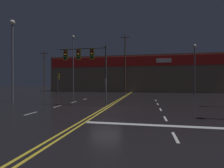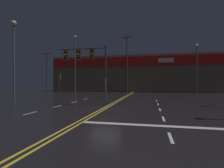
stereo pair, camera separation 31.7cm
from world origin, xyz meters
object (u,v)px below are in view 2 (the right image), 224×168
at_px(traffic_signal_corner_northwest, 59,79).
at_px(streetlight_far_right, 75,58).
at_px(streetlight_far_left, 14,50).
at_px(streetlight_median_approach, 197,62).
at_px(traffic_signal_median, 85,59).

relative_size(traffic_signal_corner_northwest, streetlight_far_right, 0.30).
bearing_deg(streetlight_far_left, traffic_signal_corner_northwest, 81.60).
bearing_deg(streetlight_far_left, streetlight_median_approach, 33.77).
bearing_deg(streetlight_far_right, traffic_signal_corner_northwest, -81.66).
bearing_deg(streetlight_median_approach, traffic_signal_median, -129.93).
distance_m(traffic_signal_median, streetlight_far_right, 20.14).
bearing_deg(traffic_signal_median, streetlight_far_right, 116.88).
distance_m(streetlight_median_approach, streetlight_far_left, 27.18).
relative_size(traffic_signal_median, streetlight_median_approach, 0.64).
xyz_separation_m(traffic_signal_corner_northwest, streetlight_far_left, (-1.16, -7.87, 3.19)).
relative_size(traffic_signal_median, traffic_signal_corner_northwest, 1.55).
xyz_separation_m(traffic_signal_median, traffic_signal_corner_northwest, (-7.74, 9.13, -1.75)).
height_order(streetlight_far_left, streetlight_far_right, streetlight_far_right).
distance_m(streetlight_median_approach, streetlight_far_right, 22.80).
bearing_deg(traffic_signal_corner_northwest, streetlight_far_left, -98.40).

